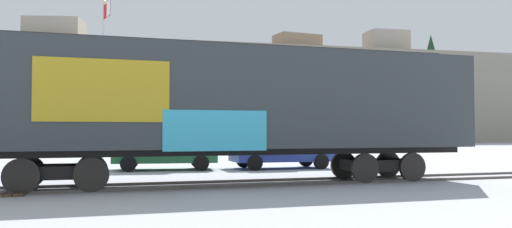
{
  "coord_description": "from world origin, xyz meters",
  "views": [
    {
      "loc": [
        -2.81,
        -15.21,
        1.59
      ],
      "look_at": [
        1.42,
        2.53,
        2.22
      ],
      "focal_mm": 36.11,
      "sensor_mm": 36.0,
      "label": 1
    }
  ],
  "objects_px": {
    "freight_car": "(233,102)",
    "parked_car_blue": "(281,150)",
    "flagpole": "(104,61)",
    "parked_car_green": "(163,148)"
  },
  "relations": [
    {
      "from": "flagpole",
      "to": "parked_car_green",
      "type": "relative_size",
      "value": 1.95
    },
    {
      "from": "freight_car",
      "to": "parked_car_green",
      "type": "height_order",
      "value": "freight_car"
    },
    {
      "from": "flagpole",
      "to": "parked_car_green",
      "type": "height_order",
      "value": "flagpole"
    },
    {
      "from": "freight_car",
      "to": "parked_car_blue",
      "type": "distance_m",
      "value": 7.28
    },
    {
      "from": "freight_car",
      "to": "parked_car_blue",
      "type": "relative_size",
      "value": 3.48
    },
    {
      "from": "parked_car_blue",
      "to": "flagpole",
      "type": "bearing_deg",
      "value": 142.68
    },
    {
      "from": "parked_car_green",
      "to": "parked_car_blue",
      "type": "distance_m",
      "value": 5.02
    },
    {
      "from": "freight_car",
      "to": "parked_car_blue",
      "type": "height_order",
      "value": "freight_car"
    },
    {
      "from": "flagpole",
      "to": "parked_car_green",
      "type": "xyz_separation_m",
      "value": [
        2.71,
        -5.54,
        -4.31
      ]
    },
    {
      "from": "freight_car",
      "to": "parked_car_green",
      "type": "bearing_deg",
      "value": 104.36
    }
  ]
}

